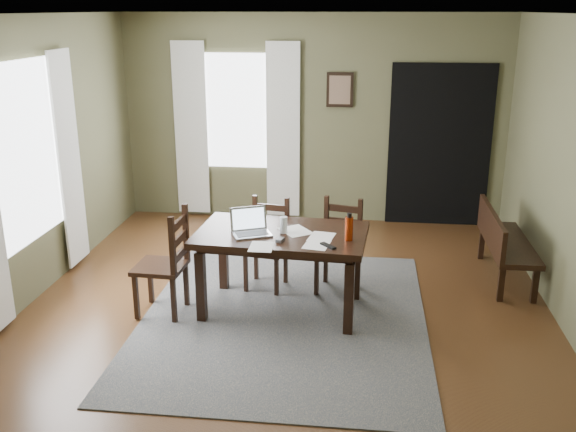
# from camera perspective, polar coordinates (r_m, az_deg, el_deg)

# --- Properties ---
(ground) EXTENTS (5.00, 6.00, 0.01)m
(ground) POSITION_cam_1_polar(r_m,az_deg,el_deg) (6.05, -0.34, -9.07)
(ground) COLOR #492C16
(room_shell) EXTENTS (5.02, 6.02, 2.71)m
(room_shell) POSITION_cam_1_polar(r_m,az_deg,el_deg) (5.46, -0.38, 8.06)
(room_shell) COLOR brown
(room_shell) RESTS_ON ground
(rug) EXTENTS (2.60, 3.20, 0.01)m
(rug) POSITION_cam_1_polar(r_m,az_deg,el_deg) (6.04, -0.34, -8.98)
(rug) COLOR #484848
(rug) RESTS_ON ground
(dining_table) EXTENTS (1.61, 1.04, 0.78)m
(dining_table) POSITION_cam_1_polar(r_m,az_deg,el_deg) (5.92, -0.59, -2.30)
(dining_table) COLOR black
(dining_table) RESTS_ON rug
(chair_end) EXTENTS (0.47, 0.46, 1.01)m
(chair_end) POSITION_cam_1_polar(r_m,az_deg,el_deg) (6.03, -10.81, -4.21)
(chair_end) COLOR black
(chair_end) RESTS_ON rug
(chair_back_left) EXTENTS (0.46, 0.46, 0.91)m
(chair_back_left) POSITION_cam_1_polar(r_m,az_deg,el_deg) (6.53, -1.85, -2.59)
(chair_back_left) COLOR black
(chair_back_left) RESTS_ON rug
(chair_back_right) EXTENTS (0.49, 0.49, 0.93)m
(chair_back_right) POSITION_cam_1_polar(r_m,az_deg,el_deg) (6.46, 4.55, -2.79)
(chair_back_right) COLOR black
(chair_back_right) RESTS_ON rug
(bench) EXTENTS (0.42, 1.32, 0.74)m
(bench) POSITION_cam_1_polar(r_m,az_deg,el_deg) (7.07, 18.50, -1.97)
(bench) COLOR black
(bench) RESTS_ON ground
(laptop) EXTENTS (0.42, 0.38, 0.23)m
(laptop) POSITION_cam_1_polar(r_m,az_deg,el_deg) (5.85, -3.38, -0.98)
(laptop) COLOR #B7B7BC
(laptop) RESTS_ON dining_table
(computer_mouse) EXTENTS (0.07, 0.10, 0.03)m
(computer_mouse) POSITION_cam_1_polar(r_m,az_deg,el_deg) (5.65, -0.71, -2.14)
(computer_mouse) COLOR #3F3F42
(computer_mouse) RESTS_ON dining_table
(tv_remote) EXTENTS (0.15, 0.16, 0.02)m
(tv_remote) POSITION_cam_1_polar(r_m,az_deg,el_deg) (5.54, 3.57, -2.66)
(tv_remote) COLOR black
(tv_remote) RESTS_ON dining_table
(drinking_glass) EXTENTS (0.09, 0.09, 0.15)m
(drinking_glass) POSITION_cam_1_polar(r_m,az_deg,el_deg) (5.85, -0.40, -0.79)
(drinking_glass) COLOR silver
(drinking_glass) RESTS_ON dining_table
(water_bottle) EXTENTS (0.08, 0.08, 0.25)m
(water_bottle) POSITION_cam_1_polar(r_m,az_deg,el_deg) (5.67, 5.44, -1.06)
(water_bottle) COLOR #A42E0C
(water_bottle) RESTS_ON dining_table
(paper_b) EXTENTS (0.25, 0.30, 0.00)m
(paper_b) POSITION_cam_1_polar(r_m,az_deg,el_deg) (5.58, 2.57, -2.54)
(paper_b) COLOR white
(paper_b) RESTS_ON dining_table
(paper_c) EXTENTS (0.37, 0.38, 0.00)m
(paper_c) POSITION_cam_1_polar(r_m,az_deg,el_deg) (5.91, 0.68, -1.33)
(paper_c) COLOR white
(paper_c) RESTS_ON dining_table
(paper_d) EXTENTS (0.26, 0.31, 0.00)m
(paper_d) POSITION_cam_1_polar(r_m,az_deg,el_deg) (5.77, 2.99, -1.87)
(paper_d) COLOR white
(paper_d) RESTS_ON dining_table
(paper_e) EXTENTS (0.21, 0.27, 0.00)m
(paper_e) POSITION_cam_1_polar(r_m,az_deg,el_deg) (5.53, -2.38, -2.75)
(paper_e) COLOR white
(paper_e) RESTS_ON dining_table
(window_left) EXTENTS (0.01, 1.30, 1.70)m
(window_left) POSITION_cam_1_polar(r_m,az_deg,el_deg) (6.50, -22.38, 5.14)
(window_left) COLOR white
(window_left) RESTS_ON ground
(window_back) EXTENTS (1.00, 0.01, 1.50)m
(window_back) POSITION_cam_1_polar(r_m,az_deg,el_deg) (8.58, -4.59, 9.26)
(window_back) COLOR white
(window_back) RESTS_ON ground
(curtain_left_far) EXTENTS (0.03, 0.48, 2.30)m
(curtain_left_far) POSITION_cam_1_polar(r_m,az_deg,el_deg) (7.25, -18.88, 4.71)
(curtain_left_far) COLOR silver
(curtain_left_far) RESTS_ON ground
(curtain_back_left) EXTENTS (0.44, 0.03, 2.30)m
(curtain_back_left) POSITION_cam_1_polar(r_m,az_deg,el_deg) (8.73, -8.62, 7.61)
(curtain_back_left) COLOR silver
(curtain_back_left) RESTS_ON ground
(curtain_back_right) EXTENTS (0.44, 0.03, 2.30)m
(curtain_back_right) POSITION_cam_1_polar(r_m,az_deg,el_deg) (8.49, -0.44, 7.51)
(curtain_back_right) COLOR silver
(curtain_back_right) RESTS_ON ground
(framed_picture) EXTENTS (0.34, 0.03, 0.44)m
(framed_picture) POSITION_cam_1_polar(r_m,az_deg,el_deg) (8.37, 4.63, 11.12)
(framed_picture) COLOR black
(framed_picture) RESTS_ON ground
(doorway_back) EXTENTS (1.30, 0.03, 2.10)m
(doorway_back) POSITION_cam_1_polar(r_m,az_deg,el_deg) (8.54, 13.31, 6.07)
(doorway_back) COLOR black
(doorway_back) RESTS_ON ground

